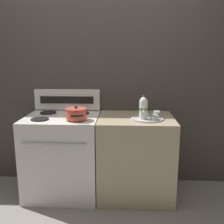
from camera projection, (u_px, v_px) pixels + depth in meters
ground_plane at (100, 192)px, 2.99m from camera, size 6.00×6.00×0.00m
wall_back at (102, 92)px, 3.10m from camera, size 6.00×0.05×2.20m
stove at (63, 155)px, 2.91m from camera, size 0.78×0.70×0.90m
control_panel at (67, 100)px, 3.09m from camera, size 0.77×0.05×0.24m
side_counter at (135, 156)px, 2.87m from camera, size 0.80×0.67×0.88m
saucepan at (76, 114)px, 2.64m from camera, size 0.22×0.30×0.14m
serving_tray at (147, 118)px, 2.70m from camera, size 0.34×0.34×0.01m
teapot at (143, 108)px, 2.63m from camera, size 0.09×0.14×0.24m
teacup_left at (154, 117)px, 2.63m from camera, size 0.11×0.11×0.04m
teacup_right at (145, 114)px, 2.75m from camera, size 0.11×0.11×0.04m
creamer_jug at (157, 114)px, 2.72m from camera, size 0.07×0.07×0.07m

